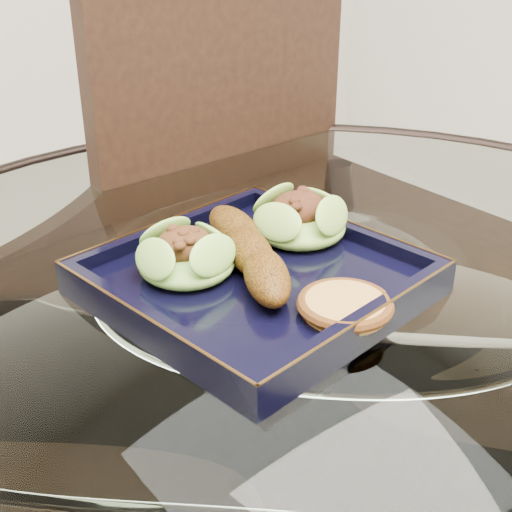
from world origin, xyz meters
TOP-DOWN VIEW (x-y plane):
  - dining_table at (-0.00, -0.00)m, footprint 1.13×1.13m
  - dining_chair at (0.18, 0.28)m, footprint 0.46×0.46m
  - navy_plate at (-0.04, 0.06)m, footprint 0.30×0.30m
  - lettuce_wrap_left at (-0.09, 0.10)m, footprint 0.11×0.11m
  - lettuce_wrap_right at (0.05, 0.10)m, footprint 0.11×0.11m
  - roasted_plantain at (-0.04, 0.07)m, footprint 0.10×0.19m
  - crumb_patty at (-0.02, -0.04)m, footprint 0.09×0.09m

SIDE VIEW (x-z plane):
  - dining_chair at x=0.18m, z-range 0.06..1.09m
  - dining_table at x=0.00m, z-range 0.21..0.98m
  - navy_plate at x=-0.04m, z-range 0.76..0.78m
  - crumb_patty at x=-0.02m, z-range 0.78..0.80m
  - lettuce_wrap_left at x=-0.09m, z-range 0.78..0.82m
  - lettuce_wrap_right at x=0.05m, z-range 0.78..0.82m
  - roasted_plantain at x=-0.04m, z-range 0.78..0.82m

